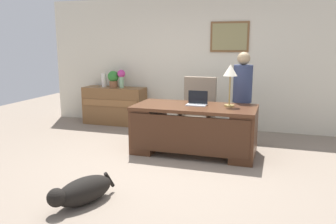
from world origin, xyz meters
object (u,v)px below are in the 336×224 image
at_px(dog_lying, 82,191).
at_px(laptop, 197,101).
at_px(desk, 194,128).
at_px(dog_toy_ball, 64,194).
at_px(credenza, 115,106).
at_px(vase_empty, 104,80).
at_px(armchair, 198,112).
at_px(potted_plant, 113,78).
at_px(desk_lamp, 230,73).
at_px(person_standing, 242,99).
at_px(vase_with_flowers, 121,76).
at_px(dog_toy_bone, 86,180).

relative_size(dog_lying, laptop, 2.58).
bearing_deg(desk, dog_toy_ball, -116.83).
height_order(credenza, vase_empty, vase_empty).
relative_size(armchair, potted_plant, 3.18).
bearing_deg(potted_plant, desk, -34.91).
xyz_separation_m(armchair, laptop, (0.16, -0.79, 0.34)).
bearing_deg(desk_lamp, person_standing, 73.06).
xyz_separation_m(credenza, dog_lying, (1.41, -3.68, -0.25)).
xyz_separation_m(dog_lying, vase_with_flowers, (-1.23, 3.68, 0.90)).
xyz_separation_m(desk_lamp, dog_toy_bone, (-1.58, -1.76, -1.29)).
relative_size(armchair, vase_empty, 3.84).
distance_m(vase_with_flowers, dog_toy_bone, 3.42).
height_order(desk_lamp, potted_plant, desk_lamp).
xyz_separation_m(desk, vase_with_flowers, (-1.99, 1.52, 0.63)).
bearing_deg(desk_lamp, vase_empty, 155.05).
bearing_deg(desk_lamp, desk, -163.98).
distance_m(person_standing, dog_toy_bone, 2.95).
relative_size(person_standing, dog_toy_ball, 20.68).
xyz_separation_m(laptop, vase_with_flowers, (-2.00, 1.40, 0.22)).
bearing_deg(desk_lamp, vase_with_flowers, 151.48).
distance_m(potted_plant, dog_toy_bone, 3.47).
distance_m(dog_lying, dog_toy_bone, 0.64).
height_order(desk_lamp, dog_toy_ball, desk_lamp).
bearing_deg(person_standing, armchair, 161.90).
height_order(armchair, dog_lying, armchair).
bearing_deg(dog_toy_bone, laptop, 58.39).
relative_size(armchair, dog_lying, 1.39).
bearing_deg(person_standing, dog_lying, -117.10).
distance_m(credenza, potted_plant, 0.60).
relative_size(potted_plant, dog_toy_bone, 1.84).
xyz_separation_m(armchair, potted_plant, (-2.03, 0.61, 0.51)).
distance_m(armchair, potted_plant, 2.18).
bearing_deg(dog_toy_ball, vase_empty, 110.72).
relative_size(person_standing, desk_lamp, 2.46).
height_order(armchair, desk_lamp, desk_lamp).
bearing_deg(dog_toy_ball, potted_plant, 107.44).
height_order(vase_empty, dog_toy_bone, vase_empty).
bearing_deg(dog_toy_ball, armchair, 73.16).
xyz_separation_m(credenza, dog_toy_ball, (1.12, -3.60, -0.37)).
height_order(dog_lying, dog_toy_ball, dog_lying).
height_order(vase_with_flowers, dog_toy_ball, vase_with_flowers).
relative_size(armchair, dog_toy_bone, 5.85).
distance_m(armchair, dog_lying, 3.16).
height_order(desk, person_standing, person_standing).
height_order(vase_empty, potted_plant, potted_plant).
bearing_deg(credenza, desk, -35.03).
bearing_deg(vase_with_flowers, credenza, -179.59).
bearing_deg(vase_empty, potted_plant, 0.00).
relative_size(vase_with_flowers, dog_toy_bone, 1.99).
distance_m(desk, vase_empty, 2.90).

